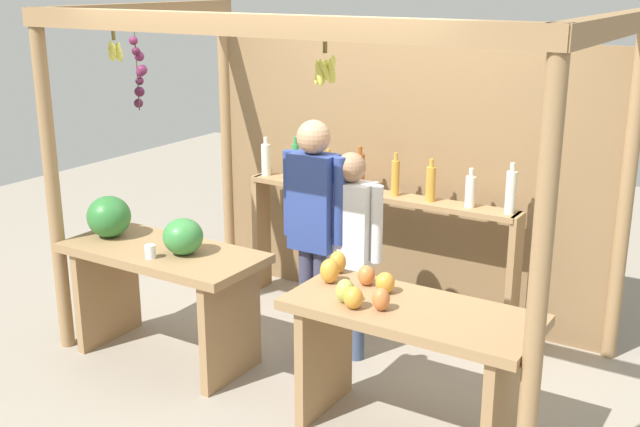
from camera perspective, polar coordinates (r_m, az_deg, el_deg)
The scene contains 7 objects.
ground_plane at distance 5.77m, azimuth 1.02°, elevation -9.80°, with size 12.00×12.00×0.00m, color gray.
market_stall at distance 5.70m, azimuth 3.47°, elevation 4.54°, with size 3.50×2.02×2.39m.
fruit_counter_left at distance 5.54m, azimuth -11.73°, elevation -3.54°, with size 1.42×0.64×1.10m.
fruit_counter_right at distance 4.56m, azimuth 6.13°, elevation -8.93°, with size 1.42×0.64×0.96m.
bottle_shelf_unit at distance 6.07m, azimuth 4.15°, elevation -0.11°, with size 2.25×0.22×1.36m.
vendor_man at distance 5.37m, azimuth -0.45°, elevation -0.24°, with size 0.48×0.23×1.68m.
vendor_woman at distance 5.36m, azimuth 2.19°, elevation -1.86°, with size 0.48×0.20×1.47m.
Camera 1 is at (2.65, -4.43, 2.58)m, focal length 44.44 mm.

